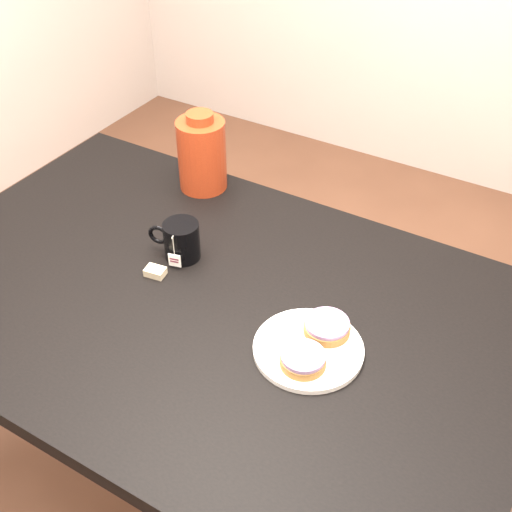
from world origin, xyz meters
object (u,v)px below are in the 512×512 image
object	(u,v)px
mug	(181,240)
teabag_pouch	(155,272)
bagel_front	(303,359)
plate	(308,348)
bagel_back	(327,327)
table	(206,323)
bagel_package	(202,154)

from	to	relation	value
mug	teabag_pouch	xyz separation A→B (m)	(-0.01, -0.09, -0.04)
mug	bagel_front	bearing A→B (deg)	-35.74
plate	bagel_back	world-z (taller)	bagel_back
table	bagel_back	xyz separation A→B (m)	(0.28, 0.03, 0.11)
teabag_pouch	bagel_back	bearing A→B (deg)	3.62
table	plate	size ratio (longest dim) A/B	6.35
plate	bagel_back	bearing A→B (deg)	78.11
plate	bagel_package	distance (m)	0.66
bagel_front	bagel_package	bearing A→B (deg)	140.44
bagel_package	table	bearing A→B (deg)	-55.57
mug	teabag_pouch	bearing A→B (deg)	-112.27
bagel_back	mug	size ratio (longest dim) A/B	0.74
bagel_back	mug	world-z (taller)	mug
mug	bagel_package	world-z (taller)	bagel_package
table	bagel_package	bearing A→B (deg)	124.43
bagel_back	teabag_pouch	distance (m)	0.42
bagel_back	bagel_front	bearing A→B (deg)	-90.70
mug	teabag_pouch	size ratio (longest dim) A/B	2.95
table	plate	distance (m)	0.29
table	bagel_back	size ratio (longest dim) A/B	14.32
bagel_back	bagel_front	size ratio (longest dim) A/B	0.85
table	teabag_pouch	bearing A→B (deg)	178.73
plate	bagel_front	size ratio (longest dim) A/B	1.91
bagel_front	table	bearing A→B (deg)	165.47
bagel_front	teabag_pouch	world-z (taller)	bagel_front
bagel_package	bagel_front	bearing A→B (deg)	-39.56
table	teabag_pouch	world-z (taller)	teabag_pouch
table	plate	xyz separation A→B (m)	(0.27, -0.03, 0.09)
table	bagel_package	distance (m)	0.48
bagel_front	mug	bearing A→B (deg)	158.17
table	bagel_front	world-z (taller)	bagel_front
table	teabag_pouch	distance (m)	0.16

